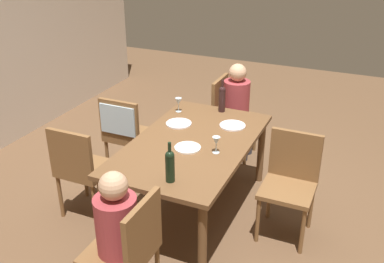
# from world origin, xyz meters

# --- Properties ---
(ground_plane) EXTENTS (10.00, 10.00, 0.00)m
(ground_plane) POSITION_xyz_m (0.00, 0.00, 0.00)
(ground_plane) COLOR brown
(dining_table) EXTENTS (1.73, 1.01, 0.74)m
(dining_table) POSITION_xyz_m (0.00, 0.00, 0.66)
(dining_table) COLOR brown
(dining_table) RESTS_ON ground_plane
(chair_left_end) EXTENTS (0.44, 0.44, 0.92)m
(chair_left_end) POSITION_xyz_m (-1.24, -0.09, 0.53)
(chair_left_end) COLOR brown
(chair_left_end) RESTS_ON ground_plane
(chair_right_end) EXTENTS (0.44, 0.44, 0.92)m
(chair_right_end) POSITION_xyz_m (1.24, 0.09, 0.53)
(chair_right_end) COLOR brown
(chair_right_end) RESTS_ON ground_plane
(chair_near) EXTENTS (0.44, 0.44, 0.92)m
(chair_near) POSITION_xyz_m (0.09, -0.89, 0.53)
(chair_near) COLOR brown
(chair_near) RESTS_ON ground_plane
(chair_far_right) EXTENTS (0.46, 0.44, 0.92)m
(chair_far_right) POSITION_xyz_m (0.26, 0.89, 0.59)
(chair_far_right) COLOR brown
(chair_far_right) RESTS_ON ground_plane
(chair_far_left) EXTENTS (0.44, 0.44, 0.92)m
(chair_far_left) POSITION_xyz_m (-0.48, 0.89, 0.53)
(chair_far_left) COLOR brown
(chair_far_left) RESTS_ON ground_plane
(person_woman_host) EXTENTS (0.29, 0.33, 1.09)m
(person_woman_host) POSITION_xyz_m (-1.24, 0.03, 0.64)
(person_woman_host) COLOR #33333D
(person_woman_host) RESTS_ON ground_plane
(person_man_bearded) EXTENTS (0.30, 0.34, 1.11)m
(person_man_bearded) POSITION_xyz_m (1.24, -0.03, 0.65)
(person_man_bearded) COLOR #33333D
(person_man_bearded) RESTS_ON ground_plane
(wine_bottle_tall_green) EXTENTS (0.07, 0.07, 0.34)m
(wine_bottle_tall_green) POSITION_xyz_m (0.76, 0.00, 0.89)
(wine_bottle_tall_green) COLOR black
(wine_bottle_tall_green) RESTS_ON dining_table
(wine_bottle_dark_red) EXTENTS (0.07, 0.07, 0.33)m
(wine_bottle_dark_red) POSITION_xyz_m (-0.67, -0.12, 0.88)
(wine_bottle_dark_red) COLOR black
(wine_bottle_dark_red) RESTS_ON dining_table
(wine_glass_near_left) EXTENTS (0.07, 0.07, 0.15)m
(wine_glass_near_left) POSITION_xyz_m (0.57, 0.41, 0.85)
(wine_glass_near_left) COLOR silver
(wine_glass_near_left) RESTS_ON dining_table
(wine_glass_centre) EXTENTS (0.07, 0.07, 0.15)m
(wine_glass_centre) POSITION_xyz_m (-0.11, -0.27, 0.85)
(wine_glass_centre) COLOR silver
(wine_glass_centre) RESTS_ON dining_table
(dinner_plate_host) EXTENTS (0.25, 0.25, 0.01)m
(dinner_plate_host) POSITION_xyz_m (0.29, 0.27, 0.75)
(dinner_plate_host) COLOR white
(dinner_plate_host) RESTS_ON dining_table
(dinner_plate_guest_left) EXTENTS (0.25, 0.25, 0.01)m
(dinner_plate_guest_left) POSITION_xyz_m (0.46, -0.22, 0.75)
(dinner_plate_guest_left) COLOR white
(dinner_plate_guest_left) RESTS_ON dining_table
(dinner_plate_guest_right) EXTENTS (0.23, 0.23, 0.01)m
(dinner_plate_guest_right) POSITION_xyz_m (-0.13, -0.02, 0.75)
(dinner_plate_guest_right) COLOR white
(dinner_plate_guest_right) RESTS_ON dining_table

